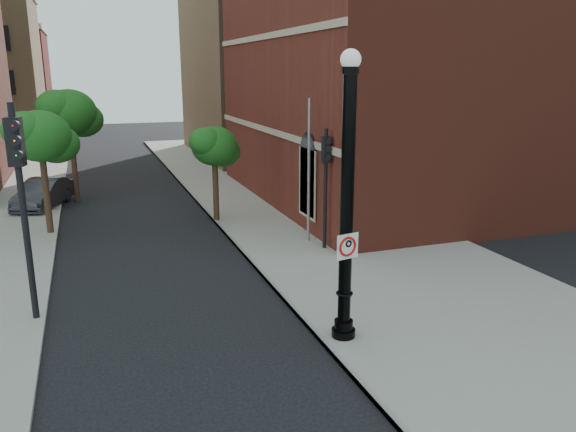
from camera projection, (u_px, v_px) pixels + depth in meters
name	position (u px, v px, depth m)	size (l,w,h in m)	color
ground	(245.00, 375.00, 11.54)	(120.00, 120.00, 0.00)	black
sidewalk_right	(322.00, 224.00, 22.60)	(8.00, 60.00, 0.12)	gray
curb_edge	(227.00, 234.00, 21.30)	(0.10, 60.00, 0.14)	gray
brick_wall_building	(477.00, 67.00, 27.95)	(22.30, 16.30, 12.50)	maroon
bg_building_tan_b	(341.00, 58.00, 42.34)	(22.00, 14.00, 14.00)	#977952
lamppost	(347.00, 215.00, 12.25)	(0.55, 0.55, 6.51)	black
no_parking_sign	(348.00, 246.00, 12.26)	(0.56, 0.15, 0.57)	white
parked_car	(43.00, 194.00, 25.42)	(1.40, 4.03, 1.33)	#2E2E33
traffic_signal_left	(20.00, 179.00, 13.07)	(0.40, 0.47, 5.38)	black
traffic_signal_right	(326.00, 170.00, 18.76)	(0.29, 0.36, 4.23)	black
utility_pole	(309.00, 173.00, 19.67)	(0.10, 0.10, 5.17)	#999999
street_tree_a	(41.00, 138.00, 20.45)	(2.61, 2.36, 4.70)	#312013
street_tree_b	(70.00, 113.00, 25.93)	(2.92, 2.64, 5.26)	#312013
street_tree_c	(215.00, 147.00, 22.40)	(2.19, 1.98, 3.95)	#312013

